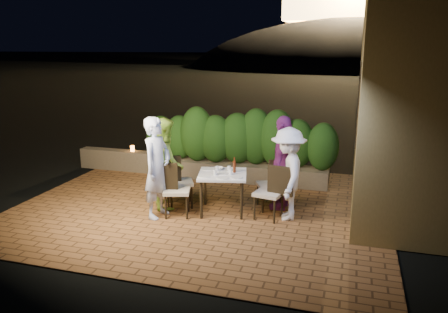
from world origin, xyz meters
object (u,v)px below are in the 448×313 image
at_px(bowl, 219,168).
at_px(chair_left_back, 180,181).
at_px(chair_left_front, 177,189).
at_px(chair_right_front, 269,192).
at_px(diner_purple, 283,163).
at_px(dining_table, 222,193).
at_px(diner_white, 288,174).
at_px(chair_right_back, 269,184).
at_px(beer_bottle, 234,165).
at_px(diner_green, 166,163).
at_px(parapet_lamp, 132,149).
at_px(diner_blue, 157,168).

distance_m(bowl, chair_left_back, 0.79).
distance_m(chair_left_front, chair_left_back, 0.49).
distance_m(bowl, chair_right_front, 1.12).
bearing_deg(diner_purple, dining_table, -59.69).
bearing_deg(diner_white, chair_right_back, -148.61).
distance_m(beer_bottle, chair_right_back, 0.81).
bearing_deg(chair_left_back, chair_right_back, -13.53).
xyz_separation_m(chair_left_front, chair_right_front, (1.63, 0.35, 0.00)).
height_order(bowl, diner_green, diner_green).
height_order(chair_right_back, parapet_lamp, chair_right_back).
bearing_deg(diner_green, chair_right_front, -122.80).
xyz_separation_m(chair_left_back, diner_white, (2.08, -0.03, 0.33)).
bearing_deg(diner_green, chair_right_back, -107.17).
relative_size(chair_right_front, parapet_lamp, 7.18).
distance_m(dining_table, chair_left_front, 0.86).
bearing_deg(chair_left_front, dining_table, 12.82).
relative_size(diner_blue, diner_white, 1.10).
bearing_deg(dining_table, bowl, 120.48).
xyz_separation_m(chair_left_front, diner_blue, (-0.32, -0.13, 0.42)).
bearing_deg(chair_right_back, chair_left_front, 3.12).
height_order(diner_green, diner_purple, diner_purple).
bearing_deg(bowl, beer_bottle, -19.52).
distance_m(chair_right_back, parapet_lamp, 4.07).
bearing_deg(dining_table, diner_blue, -152.91).
bearing_deg(chair_left_front, diner_green, 117.14).
relative_size(dining_table, chair_right_back, 0.92).
relative_size(chair_left_back, diner_blue, 0.55).
height_order(bowl, chair_right_front, chair_right_front).
bearing_deg(diner_green, parapet_lamp, 11.05).
bearing_deg(dining_table, chair_left_front, -150.72).
bearing_deg(beer_bottle, chair_left_back, -176.11).
bearing_deg(dining_table, chair_right_front, -4.51).
bearing_deg(diner_blue, chair_right_back, -52.45).
xyz_separation_m(beer_bottle, diner_white, (1.01, -0.10, -0.06)).
bearing_deg(chair_left_front, parapet_lamp, 115.67).
bearing_deg(chair_left_back, chair_right_front, -31.61).
relative_size(dining_table, chair_right_front, 0.87).
distance_m(bowl, diner_green, 1.03).
relative_size(chair_left_front, diner_blue, 0.54).
xyz_separation_m(chair_left_back, diner_blue, (-0.19, -0.60, 0.41)).
xyz_separation_m(chair_left_front, parapet_lamp, (-2.21, 2.45, 0.07)).
bearing_deg(chair_left_back, bowl, -12.43).
distance_m(dining_table, beer_bottle, 0.57).
xyz_separation_m(beer_bottle, diner_blue, (-1.25, -0.67, 0.03)).
relative_size(bowl, diner_white, 0.10).
distance_m(beer_bottle, chair_right_front, 0.83).
bearing_deg(diner_green, chair_left_front, -167.17).
relative_size(bowl, chair_right_front, 0.16).
bearing_deg(diner_green, diner_purple, -106.94).
relative_size(beer_bottle, chair_left_back, 0.29).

